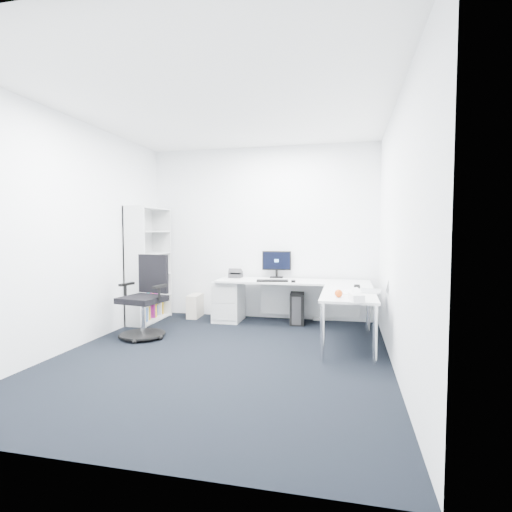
% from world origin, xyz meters
% --- Properties ---
extents(ground, '(4.20, 4.20, 0.00)m').
position_xyz_m(ground, '(0.00, 0.00, 0.00)').
color(ground, black).
extents(ceiling, '(4.20, 4.20, 0.00)m').
position_xyz_m(ceiling, '(0.00, 0.00, 2.70)').
color(ceiling, white).
extents(wall_back, '(3.60, 0.02, 2.70)m').
position_xyz_m(wall_back, '(0.00, 2.10, 1.35)').
color(wall_back, white).
rests_on(wall_back, ground).
extents(wall_front, '(3.60, 0.02, 2.70)m').
position_xyz_m(wall_front, '(0.00, -2.10, 1.35)').
color(wall_front, white).
rests_on(wall_front, ground).
extents(wall_left, '(0.02, 4.20, 2.70)m').
position_xyz_m(wall_left, '(-1.80, 0.00, 1.35)').
color(wall_left, white).
rests_on(wall_left, ground).
extents(wall_right, '(0.02, 4.20, 2.70)m').
position_xyz_m(wall_right, '(1.80, 0.00, 1.35)').
color(wall_right, white).
rests_on(wall_right, ground).
extents(l_desk, '(2.23, 1.25, 0.65)m').
position_xyz_m(l_desk, '(0.55, 1.40, 0.33)').
color(l_desk, silver).
rests_on(l_desk, ground).
extents(drawer_pedestal, '(0.40, 0.50, 0.62)m').
position_xyz_m(drawer_pedestal, '(-0.44, 1.73, 0.31)').
color(drawer_pedestal, silver).
rests_on(drawer_pedestal, ground).
extents(bookshelf, '(0.34, 0.87, 1.74)m').
position_xyz_m(bookshelf, '(-1.62, 1.45, 0.87)').
color(bookshelf, '#BBBEBE').
rests_on(bookshelf, ground).
extents(task_chair, '(0.70, 0.70, 1.07)m').
position_xyz_m(task_chair, '(-1.23, 0.53, 0.53)').
color(task_chair, black).
rests_on(task_chair, ground).
extents(black_pc_tower, '(0.25, 0.48, 0.45)m').
position_xyz_m(black_pc_tower, '(0.61, 1.82, 0.23)').
color(black_pc_tower, black).
rests_on(black_pc_tower, ground).
extents(beige_pc_tower, '(0.19, 0.39, 0.36)m').
position_xyz_m(beige_pc_tower, '(-1.04, 1.85, 0.18)').
color(beige_pc_tower, beige).
rests_on(beige_pc_tower, ground).
extents(power_strip, '(0.36, 0.15, 0.04)m').
position_xyz_m(power_strip, '(1.00, 2.09, 0.02)').
color(power_strip, white).
rests_on(power_strip, ground).
extents(monitor, '(0.46, 0.19, 0.43)m').
position_xyz_m(monitor, '(0.26, 2.01, 0.87)').
color(monitor, black).
rests_on(monitor, l_desk).
extents(black_keyboard, '(0.47, 0.24, 0.02)m').
position_xyz_m(black_keyboard, '(0.28, 1.53, 0.66)').
color(black_keyboard, black).
rests_on(black_keyboard, l_desk).
extents(mouse, '(0.06, 0.09, 0.03)m').
position_xyz_m(mouse, '(0.59, 1.51, 0.67)').
color(mouse, black).
rests_on(mouse, l_desk).
extents(desk_phone, '(0.21, 0.21, 0.14)m').
position_xyz_m(desk_phone, '(-0.37, 1.89, 0.72)').
color(desk_phone, '#27272A').
rests_on(desk_phone, l_desk).
extents(laptop, '(0.39, 0.39, 0.25)m').
position_xyz_m(laptop, '(1.61, 0.83, 0.78)').
color(laptop, silver).
rests_on(laptop, l_desk).
extents(white_keyboard, '(0.13, 0.38, 0.01)m').
position_xyz_m(white_keyboard, '(1.35, 0.72, 0.66)').
color(white_keyboard, white).
rests_on(white_keyboard, l_desk).
extents(headphones, '(0.12, 0.19, 0.05)m').
position_xyz_m(headphones, '(1.46, 1.18, 0.68)').
color(headphones, black).
rests_on(headphones, l_desk).
extents(orange_fruit, '(0.09, 0.09, 0.09)m').
position_xyz_m(orange_fruit, '(1.25, 0.34, 0.70)').
color(orange_fruit, '#D34D12').
rests_on(orange_fruit, l_desk).
extents(tissue_box, '(0.17, 0.25, 0.08)m').
position_xyz_m(tissue_box, '(1.43, 0.12, 0.69)').
color(tissue_box, white).
rests_on(tissue_box, l_desk).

